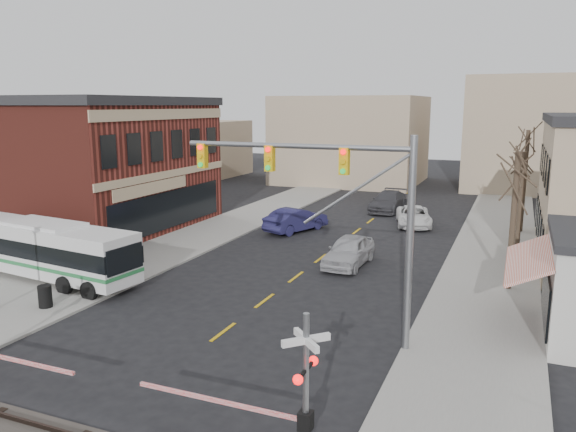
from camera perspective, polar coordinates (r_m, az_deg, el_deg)
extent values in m
plane|color=black|center=(21.73, -9.23, -13.48)|extent=(160.00, 160.00, 0.00)
cube|color=gray|center=(42.78, -6.09, -0.94)|extent=(5.00, 60.00, 0.12)
cube|color=gray|center=(37.80, 20.19, -3.21)|extent=(5.00, 60.00, 0.12)
cube|color=maroon|center=(50.01, -26.50, 4.85)|extent=(30.00, 15.00, 9.00)
cube|color=#262628|center=(49.81, -26.99, 10.34)|extent=(30.40, 15.40, 0.60)
cube|color=tan|center=(39.98, -12.05, 4.19)|extent=(0.10, 15.00, 0.50)
cube|color=tan|center=(39.71, -12.30, 10.07)|extent=(0.10, 15.00, 0.70)
cube|color=black|center=(40.36, -11.91, 0.66)|extent=(0.08, 13.00, 2.60)
cube|color=red|center=(24.46, 23.25, -3.97)|extent=(1.68, 6.00, 0.87)
cylinder|color=#382B21|center=(29.23, 21.89, -0.50)|extent=(0.28, 0.28, 6.75)
cylinder|color=#382B21|center=(35.18, 22.51, 0.94)|extent=(0.28, 0.28, 6.30)
cylinder|color=#382B21|center=(43.03, 22.88, 3.26)|extent=(0.28, 0.28, 7.20)
cube|color=silver|center=(31.86, -23.48, -3.03)|extent=(11.58, 3.79, 2.49)
cube|color=black|center=(31.83, -23.50, -2.76)|extent=(11.63, 3.83, 0.85)
cube|color=#27753E|center=(32.01, -23.40, -4.08)|extent=(11.63, 3.83, 0.19)
cylinder|color=black|center=(32.17, -23.31, -5.14)|extent=(1.23, 2.56, 0.95)
cylinder|color=gray|center=(20.69, 12.24, -3.10)|extent=(0.28, 0.28, 8.00)
cylinder|color=gray|center=(21.36, 0.55, 7.13)|extent=(9.03, 0.20, 0.20)
cube|color=gold|center=(20.74, 5.75, 5.56)|extent=(0.35, 0.30, 1.00)
cube|color=gold|center=(21.79, -1.86, 5.88)|extent=(0.35, 0.30, 1.00)
cube|color=gold|center=(23.18, -8.68, 6.08)|extent=(0.35, 0.30, 1.00)
cube|color=#FF0C0C|center=(20.32, -26.20, -12.95)|extent=(5.00, 0.10, 0.10)
cylinder|color=gray|center=(14.81, 1.82, -17.09)|extent=(0.16, 0.16, 4.00)
cube|color=silver|center=(14.24, 1.85, -12.48)|extent=(1.00, 1.00, 0.18)
cube|color=silver|center=(14.24, 1.85, -12.48)|extent=(1.00, 1.00, 0.18)
sphere|color=#FF0C0C|center=(14.12, 1.01, -16.29)|extent=(0.26, 0.26, 0.26)
sphere|color=#FF0C0C|center=(15.04, 2.60, -14.49)|extent=(0.26, 0.26, 0.26)
cube|color=black|center=(15.26, 1.80, -20.07)|extent=(0.35, 0.35, 0.50)
cube|color=#FF0C0C|center=(16.23, -7.28, -18.11)|extent=(5.00, 0.10, 0.10)
cylinder|color=black|center=(27.57, -23.45, -7.50)|extent=(0.60, 0.60, 0.99)
imported|color=#A9A9AE|center=(32.23, 6.19, -3.54)|extent=(2.15, 5.04, 1.70)
imported|color=#1E1C47|center=(40.65, 0.82, -0.37)|extent=(3.56, 5.51, 1.72)
imported|color=silver|center=(43.61, 12.65, -0.02)|extent=(3.61, 5.68, 1.46)
imported|color=#3A3A3E|center=(49.20, 10.12, 1.47)|extent=(2.58, 5.89, 1.68)
imported|color=#584D47|center=(29.65, -17.71, -4.98)|extent=(0.53, 0.72, 1.81)
imported|color=#2F3753|center=(33.22, -15.34, -3.13)|extent=(1.09, 1.11, 1.80)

